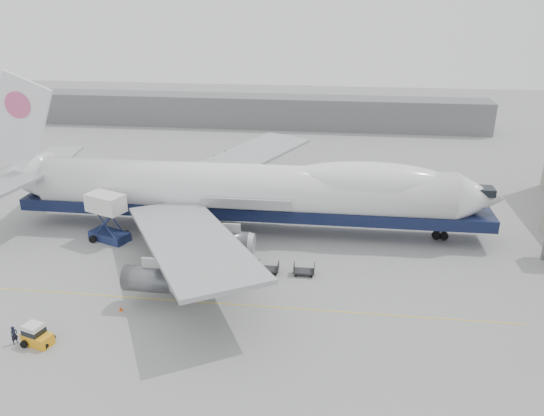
# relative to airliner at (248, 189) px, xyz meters

# --- Properties ---
(ground) EXTENTS (260.00, 260.00, 0.00)m
(ground) POSITION_rel_airliner_xyz_m (-0.64, -12.00, -5.62)
(ground) COLOR gray
(ground) RESTS_ON ground
(apron_line) EXTENTS (60.00, 0.15, 0.01)m
(apron_line) POSITION_rel_airliner_xyz_m (-0.64, -18.00, -5.62)
(apron_line) COLOR gold
(apron_line) RESTS_ON ground
(hangar) EXTENTS (110.00, 8.00, 7.00)m
(hangar) POSITION_rel_airliner_xyz_m (-10.64, 58.00, -2.12)
(hangar) COLOR slate
(hangar) RESTS_ON ground
(airliner) EXTENTS (67.00, 55.30, 19.98)m
(airliner) POSITION_rel_airliner_xyz_m (0.00, 0.00, 0.00)
(airliner) COLOR white
(airliner) RESTS_ON ground
(catering_truck) EXTENTS (5.53, 4.66, 6.10)m
(catering_truck) POSITION_rel_airliner_xyz_m (-16.74, -5.24, -2.18)
(catering_truck) COLOR navy
(catering_truck) RESTS_ON ground
(baggage_tug) EXTENTS (2.92, 2.12, 1.92)m
(baggage_tug) POSITION_rel_airliner_xyz_m (-14.50, -26.38, -4.77)
(baggage_tug) COLOR orange
(baggage_tug) RESTS_ON ground
(ground_worker) EXTENTS (0.66, 0.76, 1.75)m
(ground_worker) POSITION_rel_airliner_xyz_m (-16.39, -26.61, -4.75)
(ground_worker) COLOR black
(ground_worker) RESTS_ON ground
(traffic_cone) EXTENTS (0.34, 0.34, 0.51)m
(traffic_cone) POSITION_rel_airliner_xyz_m (-9.21, -20.46, -5.38)
(traffic_cone) COLOR #DE480B
(traffic_cone) RESTS_ON ground
(dolly_0) EXTENTS (2.30, 1.35, 1.30)m
(dolly_0) POSITION_rel_airliner_xyz_m (-7.75, -11.13, -5.09)
(dolly_0) COLOR #2D2D30
(dolly_0) RESTS_ON ground
(dolly_1) EXTENTS (2.30, 1.35, 1.30)m
(dolly_1) POSITION_rel_airliner_xyz_m (-3.81, -11.13, -5.09)
(dolly_1) COLOR #2D2D30
(dolly_1) RESTS_ON ground
(dolly_2) EXTENTS (2.30, 1.35, 1.30)m
(dolly_2) POSITION_rel_airliner_xyz_m (0.14, -11.13, -5.09)
(dolly_2) COLOR #2D2D30
(dolly_2) RESTS_ON ground
(dolly_3) EXTENTS (2.30, 1.35, 1.30)m
(dolly_3) POSITION_rel_airliner_xyz_m (4.09, -11.13, -5.09)
(dolly_3) COLOR #2D2D30
(dolly_3) RESTS_ON ground
(dolly_4) EXTENTS (2.30, 1.35, 1.30)m
(dolly_4) POSITION_rel_airliner_xyz_m (8.03, -11.13, -5.09)
(dolly_4) COLOR #2D2D30
(dolly_4) RESTS_ON ground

